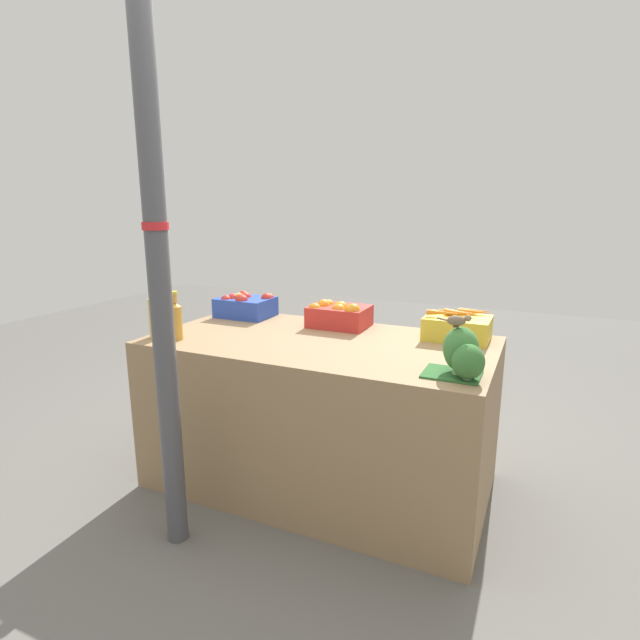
{
  "coord_description": "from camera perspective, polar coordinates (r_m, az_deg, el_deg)",
  "views": [
    {
      "loc": [
        0.99,
        -2.17,
        1.43
      ],
      "look_at": [
        0.0,
        0.0,
        0.88
      ],
      "focal_mm": 28.0,
      "sensor_mm": 36.0,
      "label": 1
    }
  ],
  "objects": [
    {
      "name": "apple_crate",
      "position": [
        3.0,
        -8.52,
        1.74
      ],
      "size": [
        0.31,
        0.24,
        0.15
      ],
      "color": "#2847B7",
      "rests_on": "market_table"
    },
    {
      "name": "carrot_crate",
      "position": [
        2.56,
        15.47,
        -0.74
      ],
      "size": [
        0.31,
        0.24,
        0.15
      ],
      "color": "gold",
      "rests_on": "market_table"
    },
    {
      "name": "sparrow_bird",
      "position": [
        2.0,
        15.45,
        -0.04
      ],
      "size": [
        0.14,
        0.05,
        0.05
      ],
      "rotation": [
        0.0,
        0.0,
        0.18
      ],
      "color": "#4C3D2D",
      "rests_on": "broccoli_pile"
    },
    {
      "name": "orange_crate",
      "position": [
        2.71,
        2.15,
        0.66
      ],
      "size": [
        0.31,
        0.24,
        0.15
      ],
      "color": "red",
      "rests_on": "market_table"
    },
    {
      "name": "support_pole",
      "position": [
        2.03,
        -18.09,
        7.22
      ],
      "size": [
        0.1,
        0.1,
        2.49
      ],
      "color": "#4C4C51",
      "rests_on": "ground_plane"
    },
    {
      "name": "market_table",
      "position": [
        2.6,
        -0.0,
        -10.52
      ],
      "size": [
        1.68,
        0.89,
        0.78
      ],
      "primitive_type": "cube",
      "color": "#937551",
      "rests_on": "ground_plane"
    },
    {
      "name": "broccoli_pile",
      "position": [
        2.01,
        15.9,
        -3.76
      ],
      "size": [
        0.24,
        0.21,
        0.19
      ],
      "color": "#2D602D",
      "rests_on": "market_table"
    },
    {
      "name": "juice_bottle_amber",
      "position": [
        2.55,
        -16.19,
        0.04
      ],
      "size": [
        0.06,
        0.06,
        0.24
      ],
      "color": "gold",
      "rests_on": "market_table"
    },
    {
      "name": "juice_bottle_golden",
      "position": [
        2.62,
        -18.15,
        0.62
      ],
      "size": [
        0.08,
        0.08,
        0.28
      ],
      "color": "gold",
      "rests_on": "market_table"
    },
    {
      "name": "ground_plane",
      "position": [
        2.78,
        -0.0,
        -17.86
      ],
      "size": [
        10.0,
        10.0,
        0.0
      ],
      "primitive_type": "plane",
      "color": "#605E59"
    }
  ]
}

